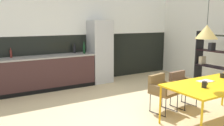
# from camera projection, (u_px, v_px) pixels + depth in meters

# --- Properties ---
(ground_plane) EXTENTS (9.07, 9.07, 0.00)m
(ground_plane) POSITION_uv_depth(u_px,v_px,m) (146.00, 119.00, 4.29)
(ground_plane) COLOR #CBB688
(back_wall_splashback_dark) EXTENTS (6.98, 0.12, 1.44)m
(back_wall_splashback_dark) POSITION_uv_depth(u_px,v_px,m) (80.00, 58.00, 6.93)
(back_wall_splashback_dark) COLOR black
(back_wall_splashback_dark) RESTS_ON ground
(back_wall_panel_upper) EXTENTS (6.98, 0.12, 1.44)m
(back_wall_panel_upper) POSITION_uv_depth(u_px,v_px,m) (79.00, 10.00, 6.68)
(back_wall_panel_upper) COLOR white
(back_wall_panel_upper) RESTS_ON back_wall_splashback_dark
(kitchen_counter) EXTENTS (3.55, 0.63, 0.92)m
(kitchen_counter) POSITION_uv_depth(u_px,v_px,m) (29.00, 75.00, 5.89)
(kitchen_counter) COLOR #3D2424
(kitchen_counter) RESTS_ON ground
(refrigerator_column) EXTENTS (0.62, 0.60, 1.87)m
(refrigerator_column) POSITION_uv_depth(u_px,v_px,m) (100.00, 52.00, 6.84)
(refrigerator_column) COLOR #ADAFB2
(refrigerator_column) RESTS_ON ground
(dining_table) EXTENTS (1.90, 0.96, 0.73)m
(dining_table) POSITION_uv_depth(u_px,v_px,m) (216.00, 85.00, 4.05)
(dining_table) COLOR gold
(dining_table) RESTS_ON ground
(armchair_far_side) EXTENTS (0.53, 0.52, 0.74)m
(armchair_far_side) POSITION_uv_depth(u_px,v_px,m) (182.00, 84.00, 4.91)
(armchair_far_side) COLOR brown
(armchair_far_side) RESTS_ON ground
(armchair_corner_seat) EXTENTS (0.56, 0.55, 0.75)m
(armchair_corner_seat) POSITION_uv_depth(u_px,v_px,m) (161.00, 88.00, 4.60)
(armchair_corner_seat) COLOR brown
(armchair_corner_seat) RESTS_ON ground
(open_book) EXTENTS (0.29, 0.19, 0.02)m
(open_book) POSITION_uv_depth(u_px,v_px,m) (205.00, 81.00, 4.17)
(open_book) COLOR white
(open_book) RESTS_ON dining_table
(mug_dark_espresso) EXTENTS (0.13, 0.09, 0.09)m
(mug_dark_espresso) POSITION_uv_depth(u_px,v_px,m) (222.00, 75.00, 4.46)
(mug_dark_espresso) COLOR black
(mug_dark_espresso) RESTS_ON dining_table
(mug_glass_clear) EXTENTS (0.13, 0.08, 0.10)m
(mug_glass_clear) POSITION_uv_depth(u_px,v_px,m) (204.00, 85.00, 3.77)
(mug_glass_clear) COLOR black
(mug_glass_clear) RESTS_ON dining_table
(bottle_vinegar_dark) EXTENTS (0.06, 0.06, 0.25)m
(bottle_vinegar_dark) POSITION_uv_depth(u_px,v_px,m) (11.00, 54.00, 5.75)
(bottle_vinegar_dark) COLOR maroon
(bottle_vinegar_dark) RESTS_ON kitchen_counter
(bottle_spice_small) EXTENTS (0.07, 0.07, 0.27)m
(bottle_spice_small) POSITION_uv_depth(u_px,v_px,m) (74.00, 49.00, 6.59)
(bottle_spice_small) COLOR black
(bottle_spice_small) RESTS_ON kitchen_counter
(bottle_wine_green) EXTENTS (0.07, 0.07, 0.34)m
(bottle_wine_green) POSITION_uv_depth(u_px,v_px,m) (84.00, 49.00, 6.51)
(bottle_wine_green) COLOR #0F3319
(bottle_wine_green) RESTS_ON kitchen_counter
(open_shelf_unit) EXTENTS (0.30, 0.93, 1.58)m
(open_shelf_unit) POSITION_uv_depth(u_px,v_px,m) (212.00, 59.00, 5.95)
(open_shelf_unit) COLOR black
(open_shelf_unit) RESTS_ON ground
(pendant_lamp_over_table_near) EXTENTS (0.36, 0.36, 1.29)m
(pendant_lamp_over_table_near) POSITION_uv_depth(u_px,v_px,m) (207.00, 32.00, 3.68)
(pendant_lamp_over_table_near) COLOR black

